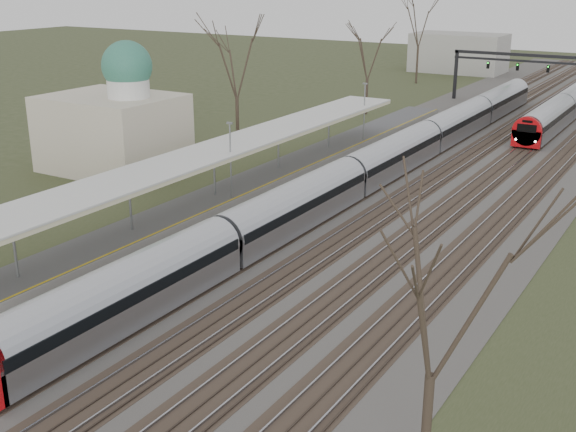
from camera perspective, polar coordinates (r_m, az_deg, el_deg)
name	(u,v)px	position (r m, az deg, el deg)	size (l,w,h in m)	color
track_bed	(453,160)	(62.60, 12.94, 4.34)	(24.00, 160.00, 0.22)	#474442
platform	(245,189)	(51.22, -3.42, 2.12)	(3.50, 69.00, 1.00)	#9E9B93
canopy	(204,155)	(46.82, -6.64, 4.78)	(4.10, 50.00, 3.11)	slate
dome_building	(115,125)	(58.74, -13.52, 7.03)	(10.00, 8.00, 10.30)	beige
signal_gantry	(543,65)	(90.34, 19.48, 11.21)	(21.00, 0.59, 6.08)	black
tree_west_far	(236,60)	(62.66, -4.13, 12.18)	(5.50, 5.50, 11.33)	#2D231C
tree_east_near	(436,296)	(20.65, 11.61, -6.20)	(4.50, 4.50, 9.27)	#2D231C
train_near	(391,157)	(56.88, 8.13, 4.67)	(2.62, 75.21, 3.05)	#9C9EA5
train_far	(576,98)	(89.15, 21.77, 8.62)	(2.62, 45.21, 3.05)	#9C9EA5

